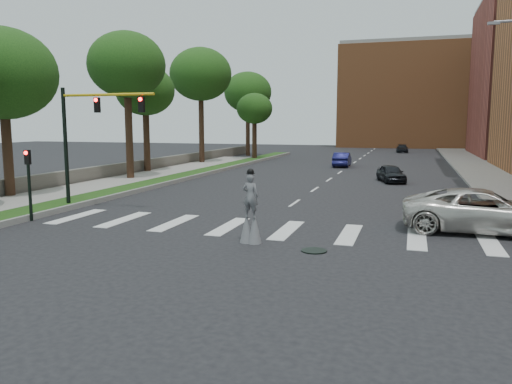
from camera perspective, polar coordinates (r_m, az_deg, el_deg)
name	(u,v)px	position (r m, az deg, el deg)	size (l,w,h in m)	color
ground_plane	(250,233)	(20.18, -0.70, -4.76)	(160.00, 160.00, 0.00)	black
grass_median	(194,174)	(42.75, -7.05, 2.10)	(2.00, 60.00, 0.25)	#1A3D11
median_curb	(206,174)	(42.33, -5.76, 2.08)	(0.20, 60.00, 0.28)	gray
sidewalk_left	(93,187)	(35.61, -18.15, 0.54)	(4.00, 60.00, 0.18)	gray
sidewalk_right	(494,177)	(44.39, 25.57, 1.55)	(5.00, 90.00, 0.18)	gray
stone_wall	(149,165)	(46.98, -12.18, 3.02)	(0.50, 56.00, 1.10)	#57534B
manhole	(314,251)	(17.57, 6.65, -6.67)	(0.90, 0.90, 0.04)	black
building_backdrop	(414,97)	(96.82, 17.59, 10.28)	(26.00, 14.00, 18.00)	#A86134
traffic_signal	(85,128)	(26.91, -18.97, 6.91)	(5.30, 0.23, 6.20)	black
secondary_signal	(29,178)	(24.65, -24.52, 1.43)	(0.25, 0.21, 3.23)	black
stilt_performer	(251,215)	(18.41, -0.63, -2.59)	(0.84, 0.55, 2.78)	black
suv_crossing	(484,211)	(22.20, 24.62, -1.99)	(2.94, 6.37, 1.77)	beige
car_near	(391,173)	(38.72, 15.18, 2.06)	(1.55, 3.84, 1.31)	black
car_mid	(342,159)	(51.38, 9.82, 3.69)	(1.53, 4.39, 1.45)	#16174E
car_far	(402,149)	(77.59, 16.37, 4.78)	(1.65, 4.05, 1.18)	black
tree_1	(2,74)	(32.66, -27.02, 11.92)	(6.17, 6.17, 9.84)	black
tree_2	(127,66)	(39.99, -14.57, 13.81)	(5.84, 5.84, 11.25)	black
tree_3	(145,91)	(45.29, -12.55, 11.19)	(5.12, 5.12, 9.39)	black
tree_4	(201,75)	(54.63, -6.34, 13.18)	(6.59, 6.59, 12.32)	black
tree_5	(248,92)	(67.47, -0.95, 11.30)	(6.30, 6.30, 11.12)	black
tree_6	(254,109)	(59.28, -0.18, 9.44)	(4.22, 4.22, 7.86)	black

